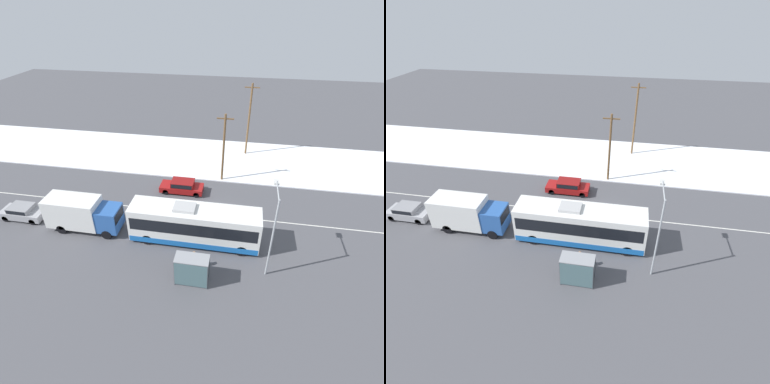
# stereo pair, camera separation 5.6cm
# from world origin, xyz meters

# --- Properties ---
(ground_plane) EXTENTS (120.00, 120.00, 0.00)m
(ground_plane) POSITION_xyz_m (0.00, 0.00, 0.00)
(ground_plane) COLOR #4C4C51
(snow_lot) EXTENTS (80.00, 11.49, 0.12)m
(snow_lot) POSITION_xyz_m (0.00, 12.12, 0.06)
(snow_lot) COLOR white
(snow_lot) RESTS_ON ground_plane
(lane_marking_center) EXTENTS (60.00, 0.12, 0.00)m
(lane_marking_center) POSITION_xyz_m (0.00, 0.00, 0.00)
(lane_marking_center) COLOR silver
(lane_marking_center) RESTS_ON ground_plane
(city_bus) EXTENTS (11.00, 2.57, 3.57)m
(city_bus) POSITION_xyz_m (-1.70, -3.84, 1.74)
(city_bus) COLOR white
(city_bus) RESTS_ON ground_plane
(box_truck) EXTENTS (6.67, 2.30, 3.18)m
(box_truck) POSITION_xyz_m (-11.85, -3.95, 1.74)
(box_truck) COLOR silver
(box_truck) RESTS_ON ground_plane
(sedan_car) EXTENTS (4.64, 1.80, 1.41)m
(sedan_car) POSITION_xyz_m (-4.26, 3.54, 0.77)
(sedan_car) COLOR maroon
(sedan_car) RESTS_ON ground_plane
(parked_car_near_truck) EXTENTS (4.10, 1.80, 1.39)m
(parked_car_near_truck) POSITION_xyz_m (-18.34, -3.54, 0.76)
(parked_car_near_truck) COLOR #9E9EA3
(parked_car_near_truck) RESTS_ON ground_plane
(pedestrian_at_stop) EXTENTS (0.62, 0.27, 1.72)m
(pedestrian_at_stop) POSITION_xyz_m (-1.18, -6.98, 1.05)
(pedestrian_at_stop) COLOR #23232D
(pedestrian_at_stop) RESTS_ON ground_plane
(bus_shelter) EXTENTS (2.49, 1.20, 2.40)m
(bus_shelter) POSITION_xyz_m (-1.12, -8.58, 1.67)
(bus_shelter) COLOR gray
(bus_shelter) RESTS_ON ground_plane
(streetlamp) EXTENTS (0.36, 2.94, 6.98)m
(streetlamp) POSITION_xyz_m (4.34, -6.06, 4.49)
(streetlamp) COLOR #9EA3A8
(streetlamp) RESTS_ON ground_plane
(utility_pole_roadside) EXTENTS (1.80, 0.24, 7.87)m
(utility_pole_roadside) POSITION_xyz_m (-0.25, 6.81, 4.12)
(utility_pole_roadside) COLOR brown
(utility_pole_roadside) RESTS_ON ground_plane
(utility_pole_snowlot) EXTENTS (1.80, 0.24, 9.28)m
(utility_pole_snowlot) POSITION_xyz_m (2.29, 14.18, 4.83)
(utility_pole_snowlot) COLOR brown
(utility_pole_snowlot) RESTS_ON ground_plane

